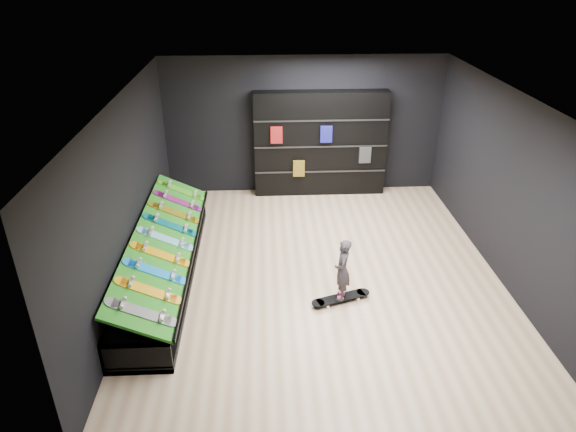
{
  "coord_description": "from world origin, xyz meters",
  "views": [
    {
      "loc": [
        -0.87,
        -7.28,
        4.84
      ],
      "look_at": [
        -0.5,
        0.2,
        1.0
      ],
      "focal_mm": 32.0,
      "sensor_mm": 36.0,
      "label": 1
    }
  ],
  "objects_px": {
    "display_rack": "(165,265)",
    "child": "(342,281)",
    "floor_skateboard": "(341,299)",
    "back_shelving": "(320,144)"
  },
  "relations": [
    {
      "from": "back_shelving",
      "to": "child",
      "type": "height_order",
      "value": "back_shelving"
    },
    {
      "from": "display_rack",
      "to": "child",
      "type": "height_order",
      "value": "child"
    },
    {
      "from": "display_rack",
      "to": "back_shelving",
      "type": "distance_m",
      "value": 4.5
    },
    {
      "from": "display_rack",
      "to": "floor_skateboard",
      "type": "bearing_deg",
      "value": -16.18
    },
    {
      "from": "floor_skateboard",
      "to": "back_shelving",
      "type": "bearing_deg",
      "value": 70.45
    },
    {
      "from": "floor_skateboard",
      "to": "child",
      "type": "distance_m",
      "value": 0.34
    },
    {
      "from": "floor_skateboard",
      "to": "display_rack",
      "type": "bearing_deg",
      "value": 145.46
    },
    {
      "from": "back_shelving",
      "to": "display_rack",
      "type": "bearing_deg",
      "value": -131.22
    },
    {
      "from": "child",
      "to": "display_rack",
      "type": "bearing_deg",
      "value": -95.52
    },
    {
      "from": "display_rack",
      "to": "child",
      "type": "xyz_separation_m",
      "value": [
        2.82,
        -0.82,
        0.14
      ]
    }
  ]
}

